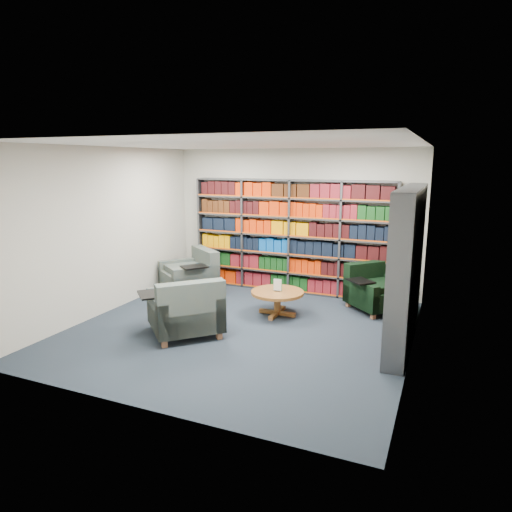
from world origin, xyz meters
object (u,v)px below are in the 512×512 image
at_px(chair_teal_left, 193,275).
at_px(chair_green_right, 375,291).
at_px(chair_teal_front, 186,312).
at_px(coffee_table, 277,296).

height_order(chair_teal_left, chair_green_right, chair_teal_left).
distance_m(chair_teal_left, chair_teal_front, 2.32).
bearing_deg(chair_teal_front, chair_teal_left, 118.39).
bearing_deg(chair_green_right, chair_teal_left, -174.21).
distance_m(chair_teal_front, coffee_table, 1.67).
bearing_deg(coffee_table, chair_teal_front, -123.36).
bearing_deg(chair_teal_left, chair_green_right, 5.79).
relative_size(chair_teal_left, chair_teal_front, 0.94).
xyz_separation_m(chair_teal_left, coffee_table, (2.02, -0.64, -0.01)).
xyz_separation_m(chair_teal_left, chair_teal_front, (1.10, -2.04, 0.02)).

